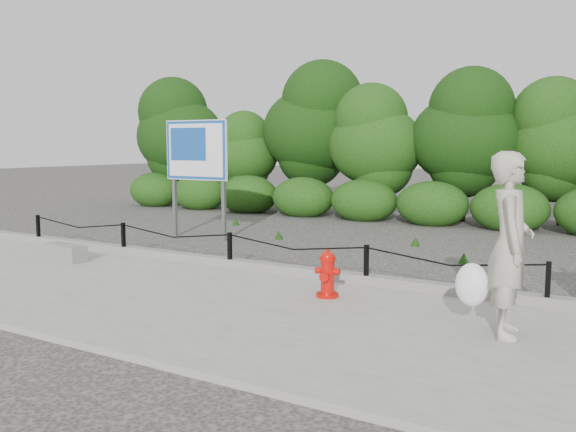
# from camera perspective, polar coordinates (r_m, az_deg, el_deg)

# --- Properties ---
(ground) EXTENTS (90.00, 90.00, 0.00)m
(ground) POSITION_cam_1_polar(r_m,az_deg,el_deg) (10.42, -5.45, -5.24)
(ground) COLOR #2D2B28
(ground) RESTS_ON ground
(sidewalk) EXTENTS (14.00, 4.00, 0.08)m
(sidewalk) POSITION_cam_1_polar(r_m,az_deg,el_deg) (8.92, -13.15, -7.16)
(sidewalk) COLOR gray
(sidewalk) RESTS_ON ground
(curb) EXTENTS (14.00, 0.22, 0.14)m
(curb) POSITION_cam_1_polar(r_m,az_deg,el_deg) (10.43, -5.29, -4.39)
(curb) COLOR slate
(curb) RESTS_ON sidewalk
(chain_barrier) EXTENTS (10.06, 0.06, 0.60)m
(chain_barrier) POSITION_cam_1_polar(r_m,az_deg,el_deg) (10.33, -5.48, -2.76)
(chain_barrier) COLOR black
(chain_barrier) RESTS_ON sidewalk
(treeline) EXTENTS (20.32, 3.97, 5.20)m
(treeline) POSITION_cam_1_polar(r_m,az_deg,el_deg) (17.97, 13.34, 8.04)
(treeline) COLOR black
(treeline) RESTS_ON ground
(fire_hydrant) EXTENTS (0.36, 0.38, 0.66)m
(fire_hydrant) POSITION_cam_1_polar(r_m,az_deg,el_deg) (8.34, 3.70, -5.47)
(fire_hydrant) COLOR red
(fire_hydrant) RESTS_ON sidewalk
(pedestrian) EXTENTS (0.84, 0.82, 2.00)m
(pedestrian) POSITION_cam_1_polar(r_m,az_deg,el_deg) (6.96, 19.84, -2.77)
(pedestrian) COLOR #AFA796
(pedestrian) RESTS_ON sidewalk
(concrete_block) EXTENTS (0.94, 0.42, 0.29)m
(concrete_block) POSITION_cam_1_polar(r_m,az_deg,el_deg) (11.67, -20.12, -3.21)
(concrete_block) COLOR slate
(concrete_block) RESTS_ON sidewalk
(advertising_sign) EXTENTS (1.69, 0.17, 2.70)m
(advertising_sign) POSITION_cam_1_polar(r_m,az_deg,el_deg) (14.04, -8.57, 5.62)
(advertising_sign) COLOR slate
(advertising_sign) RESTS_ON ground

